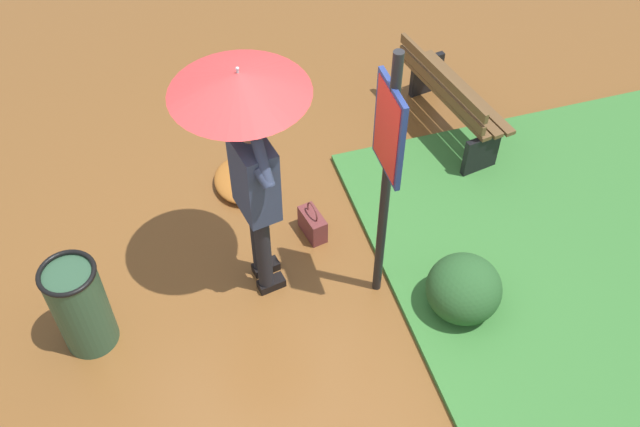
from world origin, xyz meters
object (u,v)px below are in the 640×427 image
at_px(handbag, 313,224).
at_px(trash_bin, 80,306).
at_px(person_with_umbrella, 247,131).
at_px(park_bench, 451,99).
at_px(info_sign_post, 387,159).

relative_size(handbag, trash_bin, 0.44).
height_order(person_with_umbrella, trash_bin, person_with_umbrella).
relative_size(handbag, park_bench, 0.26).
height_order(person_with_umbrella, info_sign_post, info_sign_post).
xyz_separation_m(info_sign_post, park_bench, (1.62, -1.33, -1.04)).
bearing_deg(handbag, person_with_umbrella, 117.48).
distance_m(handbag, trash_bin, 2.02).
relative_size(park_bench, trash_bin, 1.68).
xyz_separation_m(park_bench, trash_bin, (-1.43, 3.59, 0.02)).
bearing_deg(person_with_umbrella, info_sign_post, -116.19).
xyz_separation_m(handbag, trash_bin, (-0.52, 1.93, 0.29)).
xyz_separation_m(person_with_umbrella, info_sign_post, (-0.42, -0.86, -0.11)).
relative_size(info_sign_post, trash_bin, 2.76).
height_order(park_bench, trash_bin, trash_bin).
relative_size(info_sign_post, park_bench, 1.64).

